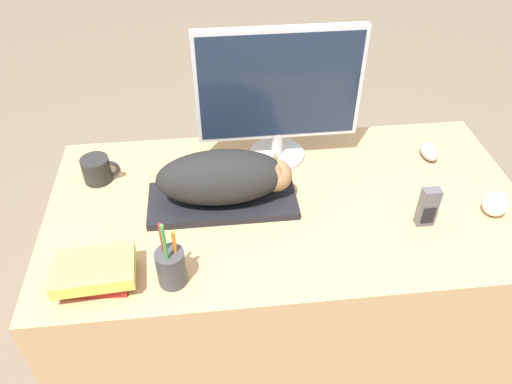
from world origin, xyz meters
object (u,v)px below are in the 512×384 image
(computer_mouse, at_px, (429,152))
(phone, at_px, (428,207))
(coffee_mug, at_px, (97,169))
(baseball, at_px, (495,204))
(book_stack, at_px, (94,272))
(cat, at_px, (226,177))
(keyboard, at_px, (223,201))
(pen_cup, at_px, (171,266))
(monitor, at_px, (278,91))

(computer_mouse, bearing_deg, phone, -113.03)
(coffee_mug, bearing_deg, baseball, -13.81)
(baseball, bearing_deg, coffee_mug, 166.19)
(coffee_mug, height_order, book_stack, coffee_mug)
(baseball, xyz_separation_m, phone, (-0.22, -0.02, 0.03))
(cat, bearing_deg, keyboard, -180.00)
(pen_cup, distance_m, baseball, 0.94)
(cat, xyz_separation_m, monitor, (0.18, 0.22, 0.14))
(keyboard, distance_m, coffee_mug, 0.41)
(monitor, relative_size, pen_cup, 2.40)
(coffee_mug, xyz_separation_m, book_stack, (0.05, -0.42, -0.00))
(computer_mouse, distance_m, coffee_mug, 1.08)
(cat, height_order, pen_cup, pen_cup)
(monitor, relative_size, computer_mouse, 5.47)
(phone, relative_size, book_stack, 0.60)
(pen_cup, bearing_deg, phone, 10.79)
(coffee_mug, bearing_deg, computer_mouse, 0.18)
(monitor, relative_size, phone, 4.11)
(cat, height_order, phone, cat)
(baseball, height_order, phone, phone)
(book_stack, bearing_deg, baseball, 6.92)
(computer_mouse, bearing_deg, coffee_mug, -179.82)
(cat, height_order, monitor, monitor)
(cat, height_order, computer_mouse, cat)
(monitor, bearing_deg, keyboard, -131.18)
(cat, relative_size, monitor, 0.77)
(computer_mouse, bearing_deg, keyboard, -166.97)
(cat, bearing_deg, baseball, -9.45)
(coffee_mug, distance_m, pen_cup, 0.50)
(pen_cup, bearing_deg, coffee_mug, 118.53)
(pen_cup, bearing_deg, book_stack, 174.75)
(pen_cup, bearing_deg, monitor, 56.28)
(keyboard, distance_m, monitor, 0.37)
(keyboard, xyz_separation_m, pen_cup, (-0.14, -0.28, 0.04))
(keyboard, xyz_separation_m, book_stack, (-0.33, -0.26, 0.03))
(keyboard, height_order, phone, phone)
(coffee_mug, bearing_deg, book_stack, -83.73)
(baseball, relative_size, phone, 0.58)
(keyboard, bearing_deg, baseball, -9.29)
(monitor, distance_m, computer_mouse, 0.56)
(keyboard, distance_m, baseball, 0.79)
(baseball, bearing_deg, monitor, 149.60)
(pen_cup, bearing_deg, cat, 61.00)
(coffee_mug, height_order, phone, phone)
(book_stack, bearing_deg, phone, 7.42)
(phone, bearing_deg, coffee_mug, 162.22)
(pen_cup, bearing_deg, baseball, 9.41)
(computer_mouse, bearing_deg, cat, -166.72)
(monitor, xyz_separation_m, baseball, (0.59, -0.35, -0.21))
(computer_mouse, height_order, book_stack, book_stack)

